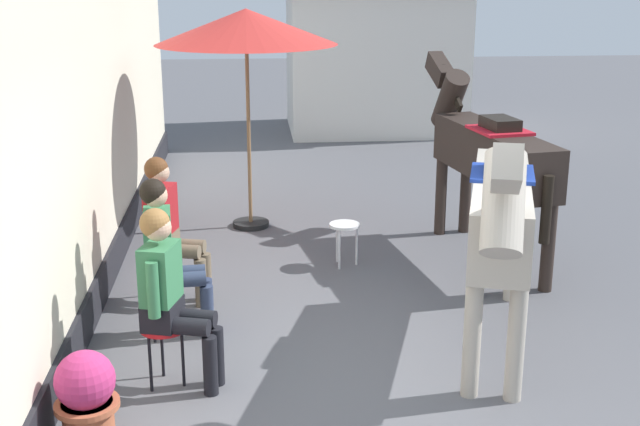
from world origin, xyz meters
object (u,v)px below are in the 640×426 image
at_px(seated_visitor_near, 170,290).
at_px(cafe_parasol, 246,28).
at_px(seated_visitor_middle, 166,250).
at_px(flower_planter_far, 86,395).
at_px(seated_visitor_far, 168,222).
at_px(saddled_horse_near, 500,214).
at_px(saddled_horse_far, 488,152).
at_px(spare_stool_white, 345,229).

height_order(seated_visitor_near, cafe_parasol, cafe_parasol).
distance_m(seated_visitor_near, seated_visitor_middle, 0.91).
height_order(flower_planter_far, cafe_parasol, cafe_parasol).
distance_m(seated_visitor_far, cafe_parasol, 2.88).
xyz_separation_m(seated_visitor_middle, cafe_parasol, (0.70, 3.06, 1.59)).
height_order(seated_visitor_far, saddled_horse_near, saddled_horse_near).
xyz_separation_m(seated_visitor_far, saddled_horse_far, (3.27, 1.00, 0.38)).
height_order(saddled_horse_near, spare_stool_white, saddled_horse_near).
relative_size(saddled_horse_far, spare_stool_white, 6.47).
height_order(saddled_horse_far, cafe_parasol, cafe_parasol).
bearing_deg(seated_visitor_far, cafe_parasol, 71.66).
bearing_deg(seated_visitor_middle, seated_visitor_far, 94.09).
height_order(seated_visitor_near, spare_stool_white, seated_visitor_near).
bearing_deg(saddled_horse_far, seated_visitor_far, -162.98).
bearing_deg(spare_stool_white, seated_visitor_near, -122.20).
distance_m(cafe_parasol, spare_stool_white, 2.63).
xyz_separation_m(seated_visitor_far, flower_planter_far, (-0.35, -2.39, -0.44)).
height_order(seated_visitor_near, saddled_horse_near, saddled_horse_near).
bearing_deg(flower_planter_far, seated_visitor_middle, 76.08).
height_order(seated_visitor_far, flower_planter_far, seated_visitor_far).
bearing_deg(seated_visitor_far, flower_planter_far, -98.24).
relative_size(seated_visitor_middle, saddled_horse_far, 0.47).
bearing_deg(cafe_parasol, seated_visitor_far, -108.34).
relative_size(seated_visitor_far, saddled_horse_far, 0.47).
xyz_separation_m(seated_visitor_near, flower_planter_far, (-0.51, -0.72, -0.44)).
relative_size(seated_visitor_middle, spare_stool_white, 3.02).
height_order(seated_visitor_far, spare_stool_white, seated_visitor_far).
bearing_deg(cafe_parasol, saddled_horse_far, -27.06).
xyz_separation_m(seated_visitor_middle, saddled_horse_near, (2.68, -0.48, 0.38)).
relative_size(saddled_horse_near, flower_planter_far, 4.55).
bearing_deg(saddled_horse_near, spare_stool_white, 115.75).
height_order(saddled_horse_near, saddled_horse_far, same).
xyz_separation_m(flower_planter_far, spare_stool_white, (2.08, 3.22, 0.07)).
height_order(seated_visitor_middle, seated_visitor_far, same).
distance_m(saddled_horse_near, saddled_horse_far, 2.31).
bearing_deg(seated_visitor_middle, saddled_horse_far, 28.85).
distance_m(seated_visitor_middle, flower_planter_far, 1.73).
bearing_deg(cafe_parasol, seated_visitor_near, -98.60).
bearing_deg(cafe_parasol, flower_planter_far, -103.29).
height_order(saddled_horse_near, cafe_parasol, cafe_parasol).
bearing_deg(cafe_parasol, saddled_horse_near, -60.77).
bearing_deg(flower_planter_far, saddled_horse_near, 20.36).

